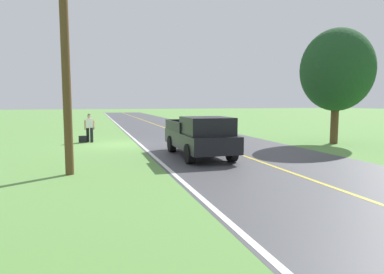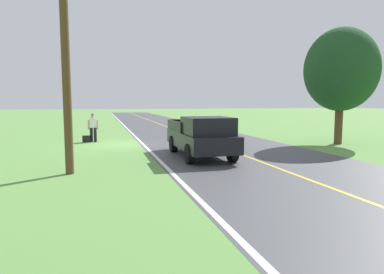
# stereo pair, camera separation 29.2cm
# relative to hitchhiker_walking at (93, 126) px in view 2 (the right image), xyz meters

# --- Properties ---
(ground_plane) EXTENTS (200.00, 200.00, 0.00)m
(ground_plane) POSITION_rel_hitchhiker_walking_xyz_m (-1.67, 1.62, -0.98)
(ground_plane) COLOR #609347
(road_surface) EXTENTS (8.29, 120.00, 0.00)m
(road_surface) POSITION_rel_hitchhiker_walking_xyz_m (-6.76, 1.62, -0.98)
(road_surface) COLOR #47474C
(road_surface) RESTS_ON ground
(lane_edge_line) EXTENTS (0.16, 117.60, 0.00)m
(lane_edge_line) POSITION_rel_hitchhiker_walking_xyz_m (-2.80, 1.62, -0.98)
(lane_edge_line) COLOR silver
(lane_edge_line) RESTS_ON ground
(lane_centre_line) EXTENTS (0.14, 117.60, 0.00)m
(lane_centre_line) POSITION_rel_hitchhiker_walking_xyz_m (-6.76, 1.62, -0.98)
(lane_centre_line) COLOR gold
(lane_centre_line) RESTS_ON ground
(hitchhiker_walking) EXTENTS (0.62, 0.51, 1.75)m
(hitchhiker_walking) POSITION_rel_hitchhiker_walking_xyz_m (0.00, 0.00, 0.00)
(hitchhiker_walking) COLOR black
(hitchhiker_walking) RESTS_ON ground
(suitcase_carried) EXTENTS (0.47, 0.21, 0.41)m
(suitcase_carried) POSITION_rel_hitchhiker_walking_xyz_m (0.42, 0.09, -0.77)
(suitcase_carried) COLOR black
(suitcase_carried) RESTS_ON ground
(pickup_truck_passing) EXTENTS (2.14, 5.42, 1.82)m
(pickup_truck_passing) POSITION_rel_hitchhiker_walking_xyz_m (-4.77, 7.24, -0.01)
(pickup_truck_passing) COLOR black
(pickup_truck_passing) RESTS_ON ground
(tree_far_side_near) EXTENTS (4.13, 4.13, 6.68)m
(tree_far_side_near) POSITION_rel_hitchhiker_walking_xyz_m (-13.87, 4.78, 3.30)
(tree_far_side_near) COLOR brown
(tree_far_side_near) RESTS_ON ground
(utility_pole_roadside) EXTENTS (0.28, 0.28, 8.03)m
(utility_pole_roadside) POSITION_rel_hitchhiker_walking_xyz_m (0.60, 9.41, 3.04)
(utility_pole_roadside) COLOR brown
(utility_pole_roadside) RESTS_ON ground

